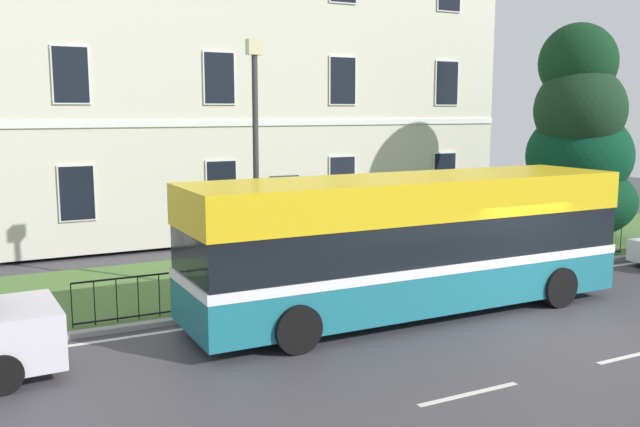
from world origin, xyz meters
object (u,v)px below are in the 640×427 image
(georgian_townhouse, at_px, (236,47))
(single_decker_bus, at_px, (410,242))
(street_lamp_post, at_px, (256,150))
(evergreen_tree, at_px, (577,151))

(georgian_townhouse, bearing_deg, single_decker_bus, -94.58)
(single_decker_bus, bearing_deg, georgian_townhouse, 85.18)
(georgian_townhouse, relative_size, single_decker_bus, 1.82)
(georgian_townhouse, xyz_separation_m, single_decker_bus, (-1.12, -14.03, -5.47))
(street_lamp_post, bearing_deg, single_decker_bus, -46.01)
(evergreen_tree, relative_size, street_lamp_post, 1.21)
(georgian_townhouse, bearing_deg, street_lamp_post, -108.35)
(evergreen_tree, height_order, single_decker_bus, evergreen_tree)
(evergreen_tree, bearing_deg, single_decker_bus, -155.81)
(georgian_townhouse, xyz_separation_m, street_lamp_post, (-3.75, -11.31, -3.46))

